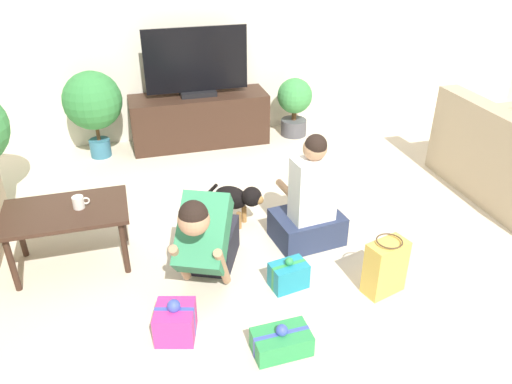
# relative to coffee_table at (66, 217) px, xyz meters

# --- Properties ---
(ground_plane) EXTENTS (16.00, 16.00, 0.00)m
(ground_plane) POSITION_rel_coffee_table_xyz_m (1.46, -0.36, -0.41)
(ground_plane) COLOR beige
(wall_back) EXTENTS (8.40, 0.06, 2.60)m
(wall_back) POSITION_rel_coffee_table_xyz_m (1.46, 2.27, 0.89)
(wall_back) COLOR silver
(wall_back) RESTS_ON ground_plane
(coffee_table) EXTENTS (0.87, 0.53, 0.47)m
(coffee_table) POSITION_rel_coffee_table_xyz_m (0.00, 0.00, 0.00)
(coffee_table) COLOR #382319
(coffee_table) RESTS_ON ground_plane
(tv_console) EXTENTS (1.50, 0.48, 0.56)m
(tv_console) POSITION_rel_coffee_table_xyz_m (1.30, 1.96, -0.13)
(tv_console) COLOR #382319
(tv_console) RESTS_ON ground_plane
(tv) EXTENTS (1.10, 0.20, 0.72)m
(tv) POSITION_rel_coffee_table_xyz_m (1.30, 1.96, 0.48)
(tv) COLOR black
(tv) RESTS_ON tv_console
(potted_plant_back_right) EXTENTS (0.40, 0.40, 0.68)m
(potted_plant_back_right) POSITION_rel_coffee_table_xyz_m (2.40, 1.91, -0.01)
(potted_plant_back_right) COLOR #4C4C51
(potted_plant_back_right) RESTS_ON ground_plane
(potted_plant_back_left) EXTENTS (0.60, 0.60, 0.92)m
(potted_plant_back_left) POSITION_rel_coffee_table_xyz_m (0.20, 1.91, 0.19)
(potted_plant_back_left) COLOR #336B84
(potted_plant_back_left) RESTS_ON ground_plane
(person_kneeling) EXTENTS (0.60, 0.84, 0.80)m
(person_kneeling) POSITION_rel_coffee_table_xyz_m (0.94, -0.43, -0.06)
(person_kneeling) COLOR #23232D
(person_kneeling) RESTS_ON ground_plane
(person_sitting) EXTENTS (0.56, 0.52, 0.94)m
(person_sitting) POSITION_rel_coffee_table_xyz_m (1.78, -0.20, -0.08)
(person_sitting) COLOR #283351
(person_sitting) RESTS_ON ground_plane
(dog) EXTENTS (0.43, 0.35, 0.38)m
(dog) POSITION_rel_coffee_table_xyz_m (1.30, 0.20, -0.16)
(dog) COLOR black
(dog) RESTS_ON ground_plane
(gift_box_a) EXTENTS (0.35, 0.22, 0.20)m
(gift_box_a) POSITION_rel_coffee_table_xyz_m (1.22, -1.23, -0.34)
(gift_box_a) COLOR #2D934C
(gift_box_a) RESTS_ON ground_plane
(gift_box_b) EXTENTS (0.29, 0.29, 0.28)m
(gift_box_b) POSITION_rel_coffee_table_xyz_m (0.63, -0.93, -0.30)
(gift_box_b) COLOR #CC3389
(gift_box_b) RESTS_ON ground_plane
(gift_box_c) EXTENTS (0.28, 0.21, 0.24)m
(gift_box_c) POSITION_rel_coffee_table_xyz_m (1.45, -0.68, -0.31)
(gift_box_c) COLOR teal
(gift_box_c) RESTS_ON ground_plane
(gift_bag_a) EXTENTS (0.31, 0.22, 0.42)m
(gift_bag_a) POSITION_rel_coffee_table_xyz_m (2.07, -0.90, -0.20)
(gift_bag_a) COLOR #E5B74C
(gift_bag_a) RESTS_ON ground_plane
(mug) EXTENTS (0.12, 0.08, 0.09)m
(mug) POSITION_rel_coffee_table_xyz_m (0.10, 0.00, 0.11)
(mug) COLOR silver
(mug) RESTS_ON coffee_table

